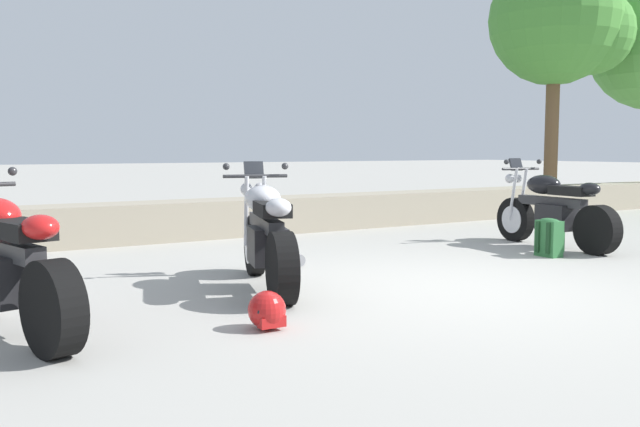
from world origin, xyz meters
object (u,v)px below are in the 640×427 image
(motorcycle_silver_centre, at_px, (266,237))
(rider_helmet, at_px, (268,311))
(motorcycle_red_near_left, at_px, (6,266))
(motorcycle_black_far_right, at_px, (553,211))
(leafy_tree_far_left, at_px, (563,23))
(rider_backpack, at_px, (549,237))

(motorcycle_silver_centre, relative_size, rider_helmet, 7.22)
(motorcycle_red_near_left, relative_size, motorcycle_black_far_right, 0.98)
(motorcycle_silver_centre, relative_size, leafy_tree_far_left, 0.42)
(motorcycle_black_far_right, relative_size, leafy_tree_far_left, 0.43)
(leafy_tree_far_left, bearing_deg, motorcycle_silver_centre, -155.70)
(motorcycle_red_near_left, relative_size, rider_backpack, 4.33)
(motorcycle_silver_centre, relative_size, rider_backpack, 4.30)
(motorcycle_red_near_left, xyz_separation_m, rider_backpack, (6.09, 0.43, -0.24))
(motorcycle_red_near_left, distance_m, motorcycle_silver_centre, 2.35)
(rider_backpack, bearing_deg, motorcycle_black_far_right, 38.16)
(motorcycle_red_near_left, xyz_separation_m, motorcycle_black_far_right, (6.76, 0.96, 0.00))
(leafy_tree_far_left, bearing_deg, rider_helmet, -150.69)
(motorcycle_black_far_right, xyz_separation_m, rider_backpack, (-0.67, -0.53, -0.24))
(motorcycle_silver_centre, distance_m, rider_helmet, 1.54)
(leafy_tree_far_left, bearing_deg, motorcycle_black_far_right, -140.87)
(motorcycle_red_near_left, distance_m, leafy_tree_far_left, 12.49)
(motorcycle_black_far_right, height_order, rider_backpack, motorcycle_black_far_right)
(rider_backpack, relative_size, leafy_tree_far_left, 0.10)
(rider_helmet, xyz_separation_m, leafy_tree_far_left, (9.50, 5.33, 3.77))
(rider_helmet, bearing_deg, rider_backpack, 15.66)
(rider_backpack, height_order, leafy_tree_far_left, leafy_tree_far_left)
(motorcycle_silver_centre, height_order, rider_helmet, motorcycle_silver_centre)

